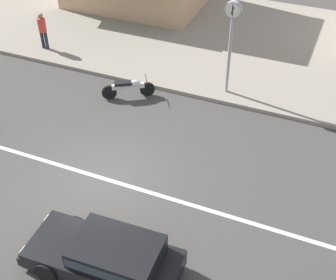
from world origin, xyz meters
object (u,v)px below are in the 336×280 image
motorcycle_1 (129,87)px  street_clock (232,28)px  hatchback_black_2 (108,256)px  pedestrian_near_clock (42,28)px

motorcycle_1 → street_clock: (3.33, 1.58, 2.30)m
hatchback_black_2 → pedestrian_near_clock: 12.11m
motorcycle_1 → hatchback_black_2: bearing=-67.1°
street_clock → pedestrian_near_clock: (-8.31, 0.28, -1.65)m
motorcycle_1 → pedestrian_near_clock: bearing=159.5°
street_clock → pedestrian_near_clock: bearing=178.1°
hatchback_black_2 → pedestrian_near_clock: (-8.02, 9.06, 0.49)m
hatchback_black_2 → motorcycle_1: 7.81m
hatchback_black_2 → street_clock: bearing=88.1°
hatchback_black_2 → pedestrian_near_clock: size_ratio=2.45×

